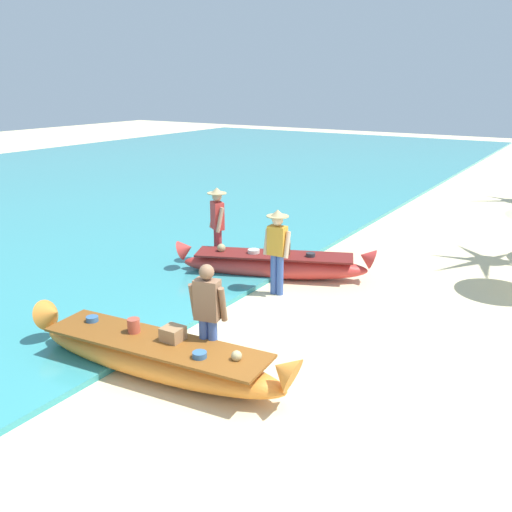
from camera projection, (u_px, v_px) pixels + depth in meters
name	position (u px, v px, depth m)	size (l,w,h in m)	color
ground_plane	(247.00, 387.00, 7.89)	(80.00, 80.00, 0.00)	beige
sea	(58.00, 192.00, 21.40)	(24.00, 56.00, 0.10)	teal
boat_orange_foreground	(156.00, 356.00, 8.11)	(4.54, 1.23, 0.86)	orange
boat_red_midground	(274.00, 264.00, 12.17)	(4.19, 2.26, 0.82)	red
person_vendor_hatted	(277.00, 246.00, 11.01)	(0.56, 0.44, 1.75)	#3D5BA8
person_tourist_customer	(208.00, 313.00, 8.00)	(0.58, 0.33, 1.69)	#3D5BA8
person_vendor_assistant	(217.00, 221.00, 12.72)	(0.57, 0.48, 1.85)	#B2383D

